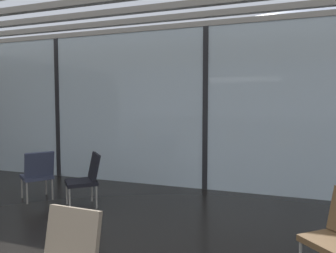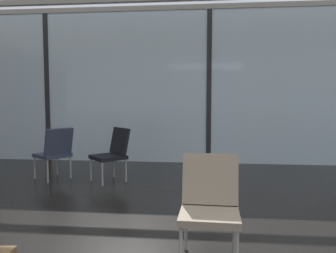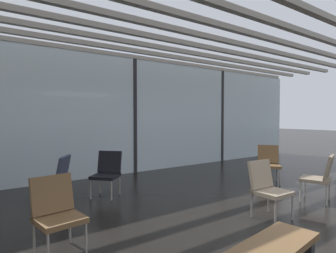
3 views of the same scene
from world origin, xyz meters
name	(u,v)px [view 1 (image 1 of 3)]	position (x,y,z in m)	size (l,w,h in m)	color
glass_curtain_wall	(206,109)	(0.00, 5.20, 1.59)	(14.00, 0.08, 3.17)	silver
window_mullion_0	(59,108)	(-3.50, 5.20, 1.59)	(0.10, 0.12, 3.17)	black
window_mullion_1	(206,109)	(0.00, 5.20, 1.59)	(0.10, 0.12, 3.17)	black
parked_airplane	(291,86)	(1.58, 9.91, 2.24)	(12.23, 4.49, 4.49)	#B2BCD6
lounge_chair_2	(38,172)	(-2.57, 3.43, 0.49)	(0.71, 0.69, 0.87)	#33384C
lounge_chair_4	(87,176)	(-1.59, 3.46, 0.49)	(0.71, 0.71, 0.87)	black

